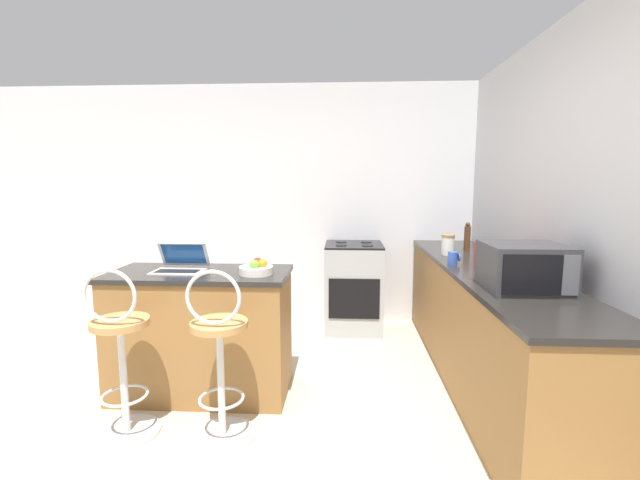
# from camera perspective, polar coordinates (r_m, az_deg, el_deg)

# --- Properties ---
(ground_plane) EXTENTS (20.00, 20.00, 0.00)m
(ground_plane) POSITION_cam_1_polar(r_m,az_deg,el_deg) (2.80, -10.70, -26.00)
(ground_plane) COLOR #BCAD8E
(wall_back) EXTENTS (12.00, 0.06, 2.60)m
(wall_back) POSITION_cam_1_polar(r_m,az_deg,el_deg) (4.79, -3.92, 4.73)
(wall_back) COLOR silver
(wall_back) RESTS_ON ground_plane
(wall_right) EXTENTS (0.06, 12.00, 2.60)m
(wall_right) POSITION_cam_1_polar(r_m,az_deg,el_deg) (2.68, 35.25, 0.91)
(wall_right) COLOR silver
(wall_right) RESTS_ON ground_plane
(breakfast_bar) EXTENTS (1.28, 0.62, 0.91)m
(breakfast_bar) POSITION_cam_1_polar(r_m,az_deg,el_deg) (3.32, -15.49, -11.77)
(breakfast_bar) COLOR olive
(breakfast_bar) RESTS_ON ground_plane
(counter_right) EXTENTS (0.64, 2.99, 0.91)m
(counter_right) POSITION_cam_1_polar(r_m,az_deg,el_deg) (3.59, 21.08, -10.54)
(counter_right) COLOR olive
(counter_right) RESTS_ON ground_plane
(bar_stool_near) EXTENTS (0.40, 0.40, 1.07)m
(bar_stool_near) POSITION_cam_1_polar(r_m,az_deg,el_deg) (2.93, -25.05, -13.88)
(bar_stool_near) COLOR silver
(bar_stool_near) RESTS_ON ground_plane
(bar_stool_far) EXTENTS (0.40, 0.40, 1.07)m
(bar_stool_far) POSITION_cam_1_polar(r_m,az_deg,el_deg) (2.70, -13.28, -15.15)
(bar_stool_far) COLOR silver
(bar_stool_far) RESTS_ON ground_plane
(laptop) EXTENTS (0.35, 0.29, 0.20)m
(laptop) POSITION_cam_1_polar(r_m,az_deg,el_deg) (3.26, -18.07, -3.02)
(laptop) COLOR silver
(laptop) RESTS_ON breakfast_bar
(microwave) EXTENTS (0.45, 0.41, 0.28)m
(microwave) POSITION_cam_1_polar(r_m,az_deg,el_deg) (2.79, 25.61, -3.34)
(microwave) COLOR #2D2D30
(microwave) RESTS_ON counter_right
(toaster) EXTENTS (0.20, 0.28, 0.20)m
(toaster) POSITION_cam_1_polar(r_m,az_deg,el_deg) (3.39, 21.95, -1.96)
(toaster) COLOR red
(toaster) RESTS_ON counter_right
(stove_range) EXTENTS (0.59, 0.61, 0.92)m
(stove_range) POSITION_cam_1_polar(r_m,az_deg,el_deg) (4.53, 4.49, -6.24)
(stove_range) COLOR #9EA3A8
(stove_range) RESTS_ON ground_plane
(pepper_mill) EXTENTS (0.06, 0.06, 0.26)m
(pepper_mill) POSITION_cam_1_polar(r_m,az_deg,el_deg) (4.23, 19.04, 0.38)
(pepper_mill) COLOR #4C2D19
(pepper_mill) RESTS_ON counter_right
(mug_blue) EXTENTS (0.09, 0.07, 0.10)m
(mug_blue) POSITION_cam_1_polar(r_m,az_deg,el_deg) (3.50, 17.32, -2.30)
(mug_blue) COLOR #2D51AD
(mug_blue) RESTS_ON counter_right
(fruit_bowl) EXTENTS (0.24, 0.24, 0.11)m
(fruit_bowl) POSITION_cam_1_polar(r_m,az_deg,el_deg) (3.02, -8.45, -3.82)
(fruit_bowl) COLOR silver
(fruit_bowl) RESTS_ON breakfast_bar
(storage_jar) EXTENTS (0.11, 0.11, 0.18)m
(storage_jar) POSITION_cam_1_polar(r_m,az_deg,el_deg) (3.92, 16.68, -0.61)
(storage_jar) COLOR silver
(storage_jar) RESTS_ON counter_right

